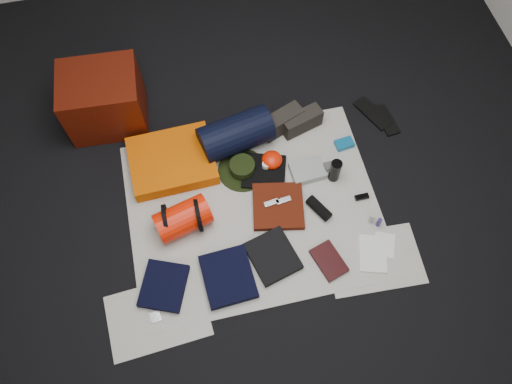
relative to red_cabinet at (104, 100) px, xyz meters
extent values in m
cube|color=black|center=(0.83, -0.92, -0.22)|extent=(4.50, 4.50, 0.02)
cube|color=silver|center=(0.83, -0.92, -0.21)|extent=(1.60, 1.30, 0.01)
cube|color=silver|center=(0.13, -1.47, -0.21)|extent=(0.61, 0.44, 0.00)
cube|color=silver|center=(1.48, -1.42, -0.21)|extent=(0.60, 0.43, 0.00)
cube|color=#4C1005|center=(0.00, 0.00, 0.00)|extent=(0.53, 0.45, 0.43)
cube|color=#DB5702|center=(0.37, -0.48, -0.16)|extent=(0.57, 0.47, 0.10)
cylinder|color=red|center=(0.38, -0.93, -0.11)|extent=(0.38, 0.28, 0.20)
cylinder|color=black|center=(0.28, -0.93, -0.10)|extent=(0.02, 0.22, 0.22)
cylinder|color=black|center=(0.48, -0.93, -0.10)|extent=(0.03, 0.22, 0.22)
cylinder|color=black|center=(0.82, -0.41, -0.08)|extent=(0.53, 0.35, 0.25)
cylinder|color=black|center=(0.82, -0.63, -0.20)|extent=(0.39, 0.39, 0.01)
cylinder|color=black|center=(0.82, -0.63, -0.16)|extent=(0.17, 0.17, 0.08)
cube|color=black|center=(1.16, -0.35, -0.13)|extent=(0.32, 0.22, 0.15)
cube|color=black|center=(1.29, -0.38, -0.14)|extent=(0.30, 0.19, 0.14)
cube|color=black|center=(1.82, -0.37, -0.20)|extent=(0.23, 0.31, 0.02)
cube|color=black|center=(1.90, -0.45, -0.21)|extent=(0.13, 0.27, 0.01)
cube|color=black|center=(0.19, -1.31, -0.18)|extent=(0.34, 0.36, 0.05)
cube|color=black|center=(0.58, -1.34, -0.18)|extent=(0.31, 0.35, 0.05)
cube|color=black|center=(0.87, -1.27, -0.18)|extent=(0.33, 0.36, 0.05)
cube|color=black|center=(0.96, -0.68, -0.19)|extent=(0.35, 0.34, 0.03)
cube|color=#4D1508|center=(0.99, -0.95, -0.19)|extent=(0.38, 0.38, 0.04)
ellipsoid|color=red|center=(1.02, -0.62, -0.16)|extent=(0.16, 0.16, 0.09)
cube|color=gray|center=(1.24, -0.74, -0.18)|extent=(0.23, 0.18, 0.05)
cylinder|color=black|center=(1.40, -0.81, -0.12)|extent=(0.08, 0.08, 0.18)
cylinder|color=black|center=(1.24, -1.02, -0.17)|extent=(0.15, 0.19, 0.07)
cube|color=#BAB9BF|center=(1.41, -0.73, -0.19)|extent=(0.10, 0.07, 0.04)
cube|color=#0E5989|center=(1.54, -0.59, -0.19)|extent=(0.13, 0.09, 0.04)
cylinder|color=navy|center=(1.58, -1.20, -0.17)|extent=(0.03, 0.03, 0.08)
cylinder|color=#9DA19D|center=(1.54, -1.17, -0.16)|extent=(0.04, 0.04, 0.09)
cube|color=black|center=(1.20, -1.37, -0.19)|extent=(0.21, 0.26, 0.03)
cube|color=silver|center=(1.48, -1.38, -0.20)|extent=(0.23, 0.28, 0.01)
cube|color=silver|center=(1.58, -1.34, -0.20)|extent=(0.18, 0.20, 0.01)
cube|color=black|center=(1.54, -1.00, -0.20)|extent=(0.09, 0.04, 0.02)
cube|color=#BAB9BF|center=(0.12, -1.48, -0.20)|extent=(0.07, 0.07, 0.01)
cylinder|color=white|center=(0.98, -0.65, -0.16)|extent=(0.05, 0.05, 0.04)
cube|color=#BAB9BF|center=(0.95, -0.93, -0.16)|extent=(0.10, 0.05, 0.01)
cube|color=#BAB9BF|center=(1.03, -0.93, -0.16)|extent=(0.10, 0.05, 0.01)
camera|label=1|loc=(0.55, -2.24, 2.73)|focal=35.00mm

